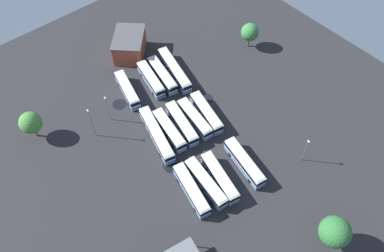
% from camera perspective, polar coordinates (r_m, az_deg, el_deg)
% --- Properties ---
extents(ground_plane, '(113.65, 113.65, 0.00)m').
position_cam_1_polar(ground_plane, '(93.50, -1.45, -0.30)').
color(ground_plane, '#28282B').
extents(bus_row0_slot0, '(12.21, 5.31, 3.36)m').
position_cam_1_polar(bus_row0_slot0, '(100.28, -9.54, 5.31)').
color(bus_row0_slot0, silver).
rests_on(bus_row0_slot0, ground_plane).
extents(bus_row0_slot2, '(12.35, 4.88, 3.36)m').
position_cam_1_polar(bus_row0_slot2, '(101.96, -6.10, 6.89)').
color(bus_row0_slot2, silver).
rests_on(bus_row0_slot2, ground_plane).
extents(bus_row0_slot3, '(13.04, 4.86, 3.36)m').
position_cam_1_polar(bus_row0_slot3, '(102.75, -4.41, 7.53)').
color(bus_row0_slot3, silver).
rests_on(bus_row0_slot3, ground_plane).
extents(bus_row0_slot4, '(15.97, 6.10, 3.36)m').
position_cam_1_polar(bus_row0_slot4, '(103.92, -2.63, 8.32)').
color(bus_row0_slot4, silver).
rests_on(bus_row0_slot4, ground_plane).
extents(bus_row1_slot0, '(15.95, 6.31, 3.36)m').
position_cam_1_polar(bus_row1_slot0, '(90.58, -5.28, -1.22)').
color(bus_row1_slot0, silver).
rests_on(bus_row1_slot0, ground_plane).
extents(bus_row1_slot1, '(12.37, 4.42, 3.36)m').
position_cam_1_polar(bus_row1_slot1, '(91.07, -3.39, -0.60)').
color(bus_row1_slot1, silver).
rests_on(bus_row1_slot1, ground_plane).
extents(bus_row1_slot2, '(12.91, 5.04, 3.36)m').
position_cam_1_polar(bus_row1_slot2, '(92.09, -1.52, 0.37)').
color(bus_row1_slot2, silver).
rests_on(bus_row1_slot2, ground_plane).
extents(bus_row1_slot3, '(12.27, 4.10, 3.36)m').
position_cam_1_polar(bus_row1_slot3, '(92.97, 0.41, 1.11)').
color(bus_row1_slot3, silver).
rests_on(bus_row1_slot3, ground_plane).
extents(bus_row1_slot4, '(12.65, 5.18, 3.36)m').
position_cam_1_polar(bus_row1_slot4, '(94.12, 2.14, 1.96)').
color(bus_row1_slot4, silver).
rests_on(bus_row1_slot4, ground_plane).
extents(bus_row2_slot0, '(12.82, 5.15, 3.36)m').
position_cam_1_polar(bus_row2_slot0, '(82.71, -0.09, -9.44)').
color(bus_row2_slot0, silver).
rests_on(bus_row2_slot0, ground_plane).
extents(bus_row2_slot1, '(13.01, 3.90, 3.36)m').
position_cam_1_polar(bus_row2_slot1, '(83.54, 2.06, -8.40)').
color(bus_row2_slot1, silver).
rests_on(bus_row2_slot1, ground_plane).
extents(bus_row2_slot2, '(12.74, 5.13, 3.36)m').
position_cam_1_polar(bus_row2_slot2, '(84.33, 4.12, -7.60)').
color(bus_row2_slot2, silver).
rests_on(bus_row2_slot2, ground_plane).
extents(bus_row2_slot4, '(12.98, 4.78, 3.36)m').
position_cam_1_polar(bus_row2_slot4, '(86.78, 7.75, -5.37)').
color(bus_row2_slot4, silver).
rests_on(bus_row2_slot4, ground_plane).
extents(depot_building, '(13.61, 13.50, 6.32)m').
position_cam_1_polar(depot_building, '(110.08, -9.21, 11.72)').
color(depot_building, '#99422D').
rests_on(depot_building, ground_plane).
extents(lamp_post_near_entrance, '(0.56, 0.28, 8.29)m').
position_cam_1_polar(lamp_post_near_entrance, '(93.60, -12.37, 2.63)').
color(lamp_post_near_entrance, slate).
rests_on(lamp_post_near_entrance, ground_plane).
extents(lamp_post_by_building, '(0.56, 0.28, 7.52)m').
position_cam_1_polar(lamp_post_by_building, '(88.51, 16.37, -3.39)').
color(lamp_post_by_building, slate).
rests_on(lamp_post_by_building, ground_plane).
extents(lamp_post_far_corner, '(0.56, 0.28, 9.56)m').
position_cam_1_polar(lamp_post_far_corner, '(90.93, -14.61, 0.54)').
color(lamp_post_far_corner, slate).
rests_on(lamp_post_far_corner, ground_plane).
extents(tree_west_edge, '(5.18, 5.18, 7.71)m').
position_cam_1_polar(tree_west_edge, '(95.48, -22.77, 0.45)').
color(tree_west_edge, brown).
rests_on(tree_west_edge, ground_plane).
extents(tree_east_edge, '(4.97, 4.97, 7.51)m').
position_cam_1_polar(tree_east_edge, '(111.17, 8.55, 13.56)').
color(tree_east_edge, brown).
rests_on(tree_east_edge, ground_plane).
extents(tree_northeast, '(6.09, 6.09, 9.22)m').
position_cam_1_polar(tree_northeast, '(78.88, 20.38, -14.48)').
color(tree_northeast, brown).
rests_on(tree_northeast, ground_plane).
extents(puddle_back_corner, '(4.16, 4.16, 0.01)m').
position_cam_1_polar(puddle_back_corner, '(87.86, -3.03, -5.77)').
color(puddle_back_corner, black).
rests_on(puddle_back_corner, ground_plane).
extents(puddle_centre_drain, '(3.84, 3.84, 0.01)m').
position_cam_1_polar(puddle_centre_drain, '(100.69, 0.68, 4.99)').
color(puddle_centre_drain, black).
rests_on(puddle_centre_drain, ground_plane).
extents(puddle_near_shelter, '(3.64, 3.64, 0.01)m').
position_cam_1_polar(puddle_near_shelter, '(99.78, -10.66, 3.17)').
color(puddle_near_shelter, black).
rests_on(puddle_near_shelter, ground_plane).
extents(puddle_between_rows, '(3.67, 3.67, 0.01)m').
position_cam_1_polar(puddle_between_rows, '(99.29, 2.11, 4.03)').
color(puddle_between_rows, black).
rests_on(puddle_between_rows, ground_plane).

